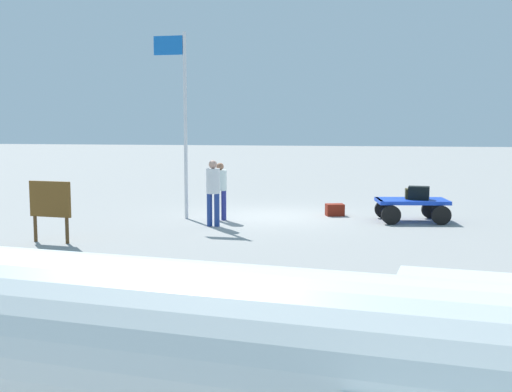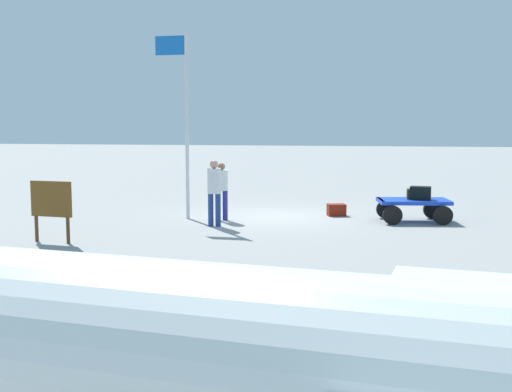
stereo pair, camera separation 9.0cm
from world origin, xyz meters
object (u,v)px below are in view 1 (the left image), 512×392
object	(u,v)px
signboard	(50,203)
worker_trailing	(220,187)
suitcase_navy	(415,194)
flagpole	(182,110)
worker_lead	(213,187)
suitcase_tan	(335,210)
luggage_cart	(411,205)
suitcase_maroon	(419,193)
airplane_near	(404,384)

from	to	relation	value
signboard	worker_trailing	bearing A→B (deg)	-126.96
suitcase_navy	flagpole	world-z (taller)	flagpole
worker_lead	suitcase_tan	bearing A→B (deg)	-140.08
luggage_cart	flagpole	distance (m)	6.82
suitcase_maroon	suitcase_tan	xyz separation A→B (m)	(2.31, -0.76, -0.62)
luggage_cart	worker_trailing	world-z (taller)	worker_trailing
suitcase_navy	suitcase_tan	bearing A→B (deg)	-16.17
worker_lead	worker_trailing	world-z (taller)	worker_lead
suitcase_navy	signboard	distance (m)	9.53
suitcase_navy	airplane_near	size ratio (longest dim) A/B	0.06
suitcase_navy	worker_trailing	size ratio (longest dim) A/B	0.34
worker_lead	worker_trailing	xyz separation A→B (m)	(0.06, -1.04, -0.08)
luggage_cart	flagpole	xyz separation A→B (m)	(6.29, 0.59, 2.58)
worker_trailing	signboard	xyz separation A→B (m)	(2.96, 3.94, -0.05)
signboard	luggage_cart	bearing A→B (deg)	-150.10
airplane_near	signboard	size ratio (longest dim) A/B	6.33
airplane_near	signboard	world-z (taller)	airplane_near
worker_lead	suitcase_navy	bearing A→B (deg)	-160.30
airplane_near	suitcase_navy	bearing A→B (deg)	-93.84
suitcase_tan	airplane_near	distance (m)	14.87
worker_trailing	flagpole	distance (m)	2.37
worker_trailing	luggage_cart	bearing A→B (deg)	-171.82
suitcase_navy	worker_lead	bearing A→B (deg)	19.70
suitcase_tan	airplane_near	world-z (taller)	airplane_near
worker_lead	airplane_near	bearing A→B (deg)	109.22
luggage_cart	airplane_near	xyz separation A→B (m)	(0.84, 14.05, 0.66)
suitcase_tan	worker_trailing	distance (m)	3.49
suitcase_navy	airplane_near	world-z (taller)	airplane_near
suitcase_navy	signboard	bearing A→B (deg)	30.05
suitcase_tan	flagpole	size ratio (longest dim) A/B	0.11
suitcase_tan	flagpole	distance (m)	5.23
suitcase_tan	worker_lead	xyz separation A→B (m)	(3.01, 2.52, 0.85)
flagpole	worker_lead	bearing A→B (deg)	134.58
luggage_cart	signboard	bearing A→B (deg)	29.90
worker_trailing	airplane_near	bearing A→B (deg)	108.06
flagpole	signboard	bearing A→B (deg)	65.62
suitcase_navy	worker_lead	size ratio (longest dim) A/B	0.31
suitcase_navy	signboard	size ratio (longest dim) A/B	0.39
luggage_cart	signboard	distance (m)	9.40
flagpole	worker_trailing	bearing A→B (deg)	172.29
suitcase_tan	worker_trailing	xyz separation A→B (m)	(3.07, 1.48, 0.77)
suitcase_navy	suitcase_tan	size ratio (longest dim) A/B	0.91
suitcase_maroon	suitcase_navy	xyz separation A→B (m)	(0.09, -0.12, -0.04)
luggage_cart	worker_lead	world-z (taller)	worker_lead
suitcase_maroon	airplane_near	bearing A→B (deg)	85.78
signboard	worker_lead	bearing A→B (deg)	-136.18
suitcase_maroon	flagpole	world-z (taller)	flagpole
suitcase_tan	worker_lead	bearing A→B (deg)	39.92
flagpole	signboard	xyz separation A→B (m)	(1.85, 4.09, -2.13)
suitcase_tan	flagpole	bearing A→B (deg)	17.65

